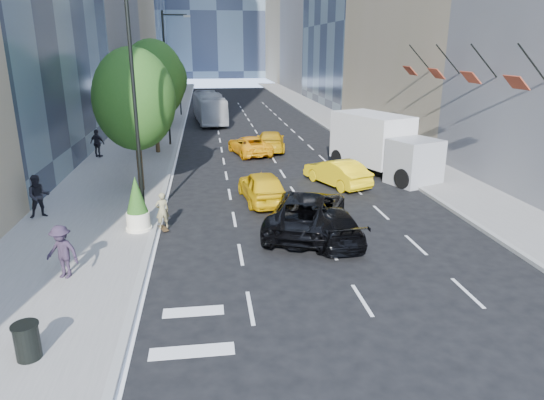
{
  "coord_description": "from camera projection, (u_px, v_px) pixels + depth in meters",
  "views": [
    {
      "loc": [
        -3.59,
        -16.96,
        7.51
      ],
      "look_at": [
        -1.07,
        1.64,
        1.6
      ],
      "focal_mm": 32.0,
      "sensor_mm": 36.0,
      "label": 1
    }
  ],
  "objects": [
    {
      "name": "tree_far",
      "position": [
        167.0,
        79.0,
        46.67
      ],
      "size": [
        3.9,
        3.9,
        6.92
      ],
      "color": "black",
      "rests_on": "sidewalk_left"
    },
    {
      "name": "box_truck",
      "position": [
        382.0,
        145.0,
        29.8
      ],
      "size": [
        5.21,
        7.93,
        3.58
      ],
      "rotation": [
        0.0,
        0.0,
        0.37
      ],
      "color": "silver",
      "rests_on": "ground"
    },
    {
      "name": "facade_flags",
      "position": [
        455.0,
        72.0,
        27.7
      ],
      "size": [
        1.85,
        13.3,
        2.05
      ],
      "color": "black",
      "rests_on": "ground"
    },
    {
      "name": "taxi_b",
      "position": [
        337.0,
        172.0,
        27.49
      ],
      "size": [
        3.2,
        4.84,
        1.51
      ],
      "primitive_type": "imported",
      "rotation": [
        0.0,
        0.0,
        3.53
      ],
      "color": "yellow",
      "rests_on": "ground"
    },
    {
      "name": "pedestrian_c",
      "position": [
        62.0,
        252.0,
        16.01
      ],
      "size": [
        1.36,
        1.09,
        1.84
      ],
      "primitive_type": "imported",
      "rotation": [
        0.0,
        0.0,
        -0.4
      ],
      "color": "#291F2E",
      "rests_on": "sidewalk_left"
    },
    {
      "name": "taxi_c",
      "position": [
        249.0,
        145.0,
        35.48
      ],
      "size": [
        3.27,
        5.25,
        1.35
      ],
      "primitive_type": "imported",
      "rotation": [
        0.0,
        0.0,
        3.37
      ],
      "color": "#FFAA0D",
      "rests_on": "ground"
    },
    {
      "name": "tree_mid",
      "position": [
        153.0,
        80.0,
        34.18
      ],
      "size": [
        4.5,
        4.5,
        7.99
      ],
      "color": "black",
      "rests_on": "sidewalk_left"
    },
    {
      "name": "lamp_far",
      "position": [
        168.0,
        71.0,
        36.98
      ],
      "size": [
        2.13,
        0.22,
        10.0
      ],
      "color": "black",
      "rests_on": "sidewalk_left"
    },
    {
      "name": "sidewalk_right",
      "position": [
        344.0,
        126.0,
        48.36
      ],
      "size": [
        4.0,
        120.0,
        0.15
      ],
      "primitive_type": "cube",
      "color": "slate",
      "rests_on": "ground"
    },
    {
      "name": "lamp_near",
      "position": [
        138.0,
        91.0,
        19.97
      ],
      "size": [
        2.13,
        0.22,
        10.0
      ],
      "color": "black",
      "rests_on": "sidewalk_left"
    },
    {
      "name": "planter_shrub",
      "position": [
        137.0,
        205.0,
        20.2
      ],
      "size": [
        0.97,
        0.97,
        2.34
      ],
      "color": "#EFE6C6",
      "rests_on": "sidewalk_left"
    },
    {
      "name": "skateboarder",
      "position": [
        162.0,
        213.0,
        20.62
      ],
      "size": [
        0.67,
        0.56,
        1.58
      ],
      "primitive_type": "imported",
      "rotation": [
        0.0,
        0.0,
        3.51
      ],
      "color": "#847C52",
      "rests_on": "ground"
    },
    {
      "name": "trash_can",
      "position": [
        27.0,
        342.0,
        11.91
      ],
      "size": [
        0.6,
        0.6,
        0.9
      ],
      "primitive_type": "cylinder",
      "color": "black",
      "rests_on": "sidewalk_left"
    },
    {
      "name": "taxi_a",
      "position": [
        262.0,
        186.0,
        24.53
      ],
      "size": [
        2.36,
        4.85,
        1.59
      ],
      "primitive_type": "imported",
      "rotation": [
        0.0,
        0.0,
        3.25
      ],
      "color": "#E9B50C",
      "rests_on": "ground"
    },
    {
      "name": "ground",
      "position": [
        305.0,
        251.0,
        18.74
      ],
      "size": [
        160.0,
        160.0,
        0.0
      ],
      "primitive_type": "plane",
      "color": "black",
      "rests_on": "ground"
    },
    {
      "name": "taxi_d",
      "position": [
        270.0,
        141.0,
        36.85
      ],
      "size": [
        2.68,
        5.32,
        1.48
      ],
      "primitive_type": "imported",
      "rotation": [
        0.0,
        0.0,
        3.02
      ],
      "color": "#D59C0B",
      "rests_on": "ground"
    },
    {
      "name": "traffic_signal",
      "position": [
        179.0,
        78.0,
        54.45
      ],
      "size": [
        2.48,
        0.53,
        5.2
      ],
      "color": "black",
      "rests_on": "sidewalk_left"
    },
    {
      "name": "pedestrian_a",
      "position": [
        39.0,
        196.0,
        21.75
      ],
      "size": [
        1.16,
        1.03,
        1.97
      ],
      "primitive_type": "imported",
      "rotation": [
        0.0,
        0.0,
        0.35
      ],
      "color": "black",
      "rests_on": "sidewalk_left"
    },
    {
      "name": "tree_near",
      "position": [
        134.0,
        100.0,
        24.83
      ],
      "size": [
        4.2,
        4.2,
        7.46
      ],
      "color": "black",
      "rests_on": "sidewalk_left"
    },
    {
      "name": "black_sedan_mercedes",
      "position": [
        329.0,
        224.0,
        19.64
      ],
      "size": [
        2.15,
        4.81,
        1.37
      ],
      "primitive_type": "imported",
      "rotation": [
        0.0,
        0.0,
        3.19
      ],
      "color": "black",
      "rests_on": "ground"
    },
    {
      "name": "pedestrian_b",
      "position": [
        97.0,
        143.0,
        33.87
      ],
      "size": [
        1.23,
        0.95,
        1.95
      ],
      "primitive_type": "imported",
      "rotation": [
        0.0,
        0.0,
        2.66
      ],
      "color": "black",
      "rests_on": "sidewalk_left"
    },
    {
      "name": "sidewalk_left",
      "position": [
        149.0,
        130.0,
        45.92
      ],
      "size": [
        6.0,
        120.0,
        0.15
      ],
      "primitive_type": "cube",
      "color": "slate",
      "rests_on": "ground"
    },
    {
      "name": "city_bus",
      "position": [
        209.0,
        108.0,
        50.67
      ],
      "size": [
        3.5,
        11.09,
        3.04
      ],
      "primitive_type": "imported",
      "rotation": [
        0.0,
        0.0,
        0.09
      ],
      "color": "silver",
      "rests_on": "ground"
    },
    {
      "name": "black_sedan_lincoln",
      "position": [
        307.0,
        212.0,
        20.56
      ],
      "size": [
        4.8,
        6.77,
        1.71
      ],
      "primitive_type": "imported",
      "rotation": [
        0.0,
        0.0,
        2.79
      ],
      "color": "black",
      "rests_on": "ground"
    }
  ]
}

